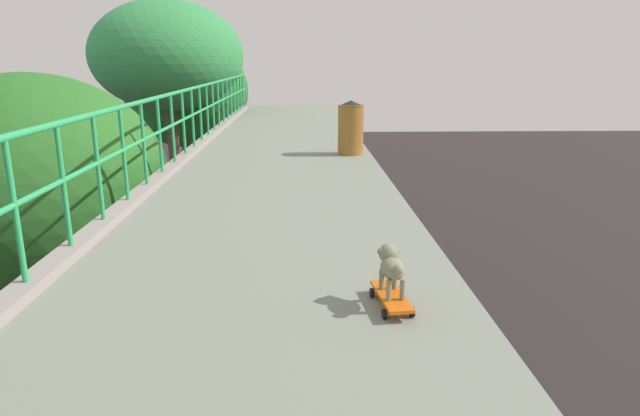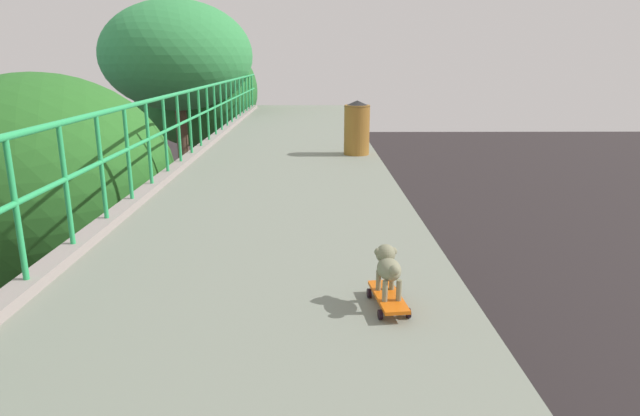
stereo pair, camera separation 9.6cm
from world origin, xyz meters
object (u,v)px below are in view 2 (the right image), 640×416
(city_bus, at_px, (63,208))
(litter_bin, at_px, (357,127))
(small_dog, at_px, (388,265))
(toy_skateboard, at_px, (388,298))

(city_bus, bearing_deg, litter_bin, -48.00)
(small_dog, height_order, litter_bin, litter_bin)
(city_bus, distance_m, litter_bin, 17.71)
(city_bus, bearing_deg, toy_skateboard, -59.50)
(city_bus, relative_size, toy_skateboard, 21.77)
(small_dog, relative_size, litter_bin, 0.38)
(toy_skateboard, xyz_separation_m, litter_bin, (0.26, 6.25, 0.41))
(toy_skateboard, height_order, small_dog, small_dog)
(toy_skateboard, xyz_separation_m, small_dog, (-0.00, 0.03, 0.22))
(city_bus, bearing_deg, small_dog, -59.47)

